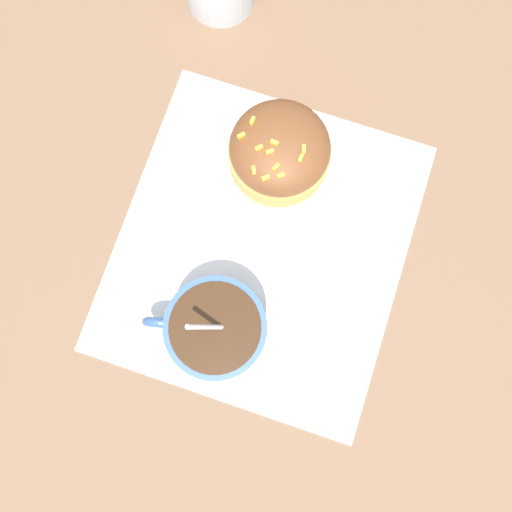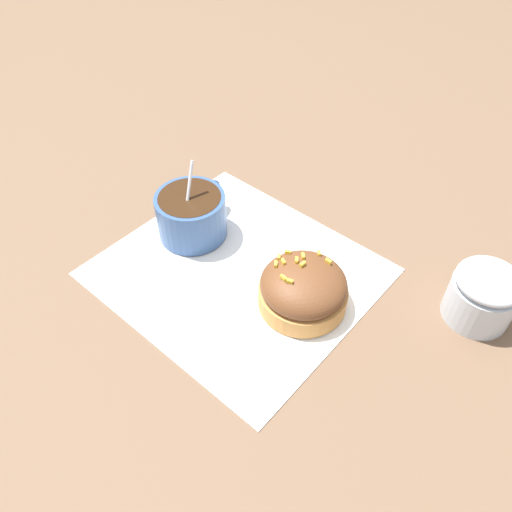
{
  "view_description": "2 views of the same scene",
  "coord_description": "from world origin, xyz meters",
  "views": [
    {
      "loc": [
        -0.09,
        -0.02,
        0.47
      ],
      "look_at": [
        -0.02,
        0.0,
        0.03
      ],
      "focal_mm": 35.0,
      "sensor_mm": 36.0,
      "label": 1
    },
    {
      "loc": [
        0.27,
        -0.3,
        0.44
      ],
      "look_at": [
        0.02,
        0.01,
        0.03
      ],
      "focal_mm": 35.0,
      "sensor_mm": 36.0,
      "label": 2
    }
  ],
  "objects": [
    {
      "name": "paper_napkin",
      "position": [
        0.0,
        0.0,
        0.0
      ],
      "size": [
        0.31,
        0.28,
        0.0
      ],
      "color": "white",
      "rests_on": "ground_plane"
    },
    {
      "name": "ground_plane",
      "position": [
        0.0,
        0.0,
        0.0
      ],
      "size": [
        3.0,
        3.0,
        0.0
      ],
      "primitive_type": "plane",
      "color": "brown"
    },
    {
      "name": "sugar_bowl",
      "position": [
        0.24,
        0.12,
        0.03
      ],
      "size": [
        0.07,
        0.07,
        0.07
      ],
      "color": "silver",
      "rests_on": "ground_plane"
    },
    {
      "name": "frosted_pastry",
      "position": [
        0.09,
        0.01,
        0.03
      ],
      "size": [
        0.1,
        0.1,
        0.06
      ],
      "color": "#C18442",
      "rests_on": "paper_napkin"
    },
    {
      "name": "coffee_cup",
      "position": [
        -0.09,
        0.02,
        0.03
      ],
      "size": [
        0.09,
        0.11,
        0.1
      ],
      "color": "#335184",
      "rests_on": "paper_napkin"
    }
  ]
}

